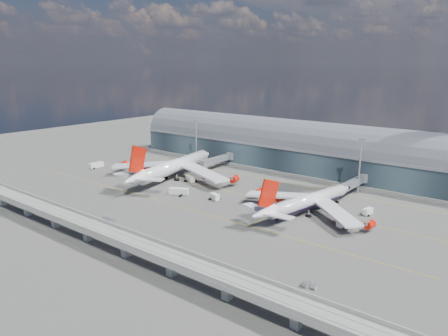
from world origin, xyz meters
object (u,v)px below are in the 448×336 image
Objects in this scene: airliner_left at (173,167)px; cargo_train_2 at (310,286)px; floodlight_mast_left at (196,140)px; service_truck_3 at (345,223)px; floodlight_mast_right at (360,164)px; cargo_train_1 at (109,224)px; service_truck_5 at (190,179)px; service_truck_0 at (97,165)px; airliner_right at (306,202)px; service_truck_2 at (179,191)px; service_truck_1 at (215,197)px; cargo_train_0 at (109,221)px; service_truck_4 at (368,212)px.

airliner_left is 16.81× the size of cargo_train_2.
service_truck_3 is at bearing -21.20° from floodlight_mast_left.
floodlight_mast_right reaches higher than cargo_train_1.
floodlight_mast_left is 44.47m from service_truck_5.
cargo_train_2 is (159.30, -46.35, -0.95)m from service_truck_0.
service_truck_2 is (-57.49, -13.11, -3.28)m from airliner_right.
service_truck_0 is (-35.35, -45.59, -11.93)m from floodlight_mast_left.
airliner_right reaches higher than service_truck_5.
cargo_train_2 is (97.67, -58.17, -0.79)m from service_truck_5.
service_truck_0 is at bearing -167.77° from airliner_right.
service_truck_2 is at bearing 120.50° from service_truck_1.
service_truck_2 is 1.12× the size of cargo_train_0.
service_truck_0 is 95.19m from cargo_train_1.
cargo_train_2 is (79.27, 5.18, -0.17)m from cargo_train_1.
service_truck_3 is 49.43m from cargo_train_2.
airliner_right is 11.97× the size of service_truck_4.
service_truck_5 is at bearing -163.70° from service_truck_4.
airliner_right is 69.01m from service_truck_5.
service_truck_2 is 1.10× the size of cargo_train_1.
service_truck_5 is (-88.19, -7.90, 0.18)m from service_truck_4.
floodlight_mast_right is at bearing 28.21° from cargo_train_2.
floodlight_mast_right reaches higher than service_truck_5.
service_truck_5 is at bearing -155.39° from floodlight_mast_right.
service_truck_3 is 87.59m from cargo_train_0.
service_truck_2 is at bearing -50.82° from airliner_left.
service_truck_1 is at bearing -132.43° from floodlight_mast_right.
cargo_train_1 is at bearing 107.34° from cargo_train_2.
service_truck_3 is at bearing -16.20° from airliner_left.
floodlight_mast_right is at bearing -25.43° from service_truck_1.
service_truck_2 is at bearing -157.28° from airliner_right.
airliner_left is 9.43× the size of cargo_train_0.
service_truck_0 is 1.15× the size of service_truck_3.
service_truck_5 reaches higher than service_truck_4.
cargo_train_1 is at bearing -175.24° from service_truck_1.
floodlight_mast_left is 0.34× the size of airliner_left.
airliner_right is 7.49× the size of cargo_train_0.
cargo_train_0 is at bearing -26.66° from service_truck_0.
service_truck_5 is (26.28, -33.77, -12.09)m from floodlight_mast_left.
floodlight_mast_left reaches higher than service_truck_4.
service_truck_2 is 22.52m from service_truck_5.
cargo_train_0 is (15.75, -61.54, -0.63)m from service_truck_5.
airliner_left is 122.12m from cargo_train_2.
service_truck_0 is (-130.25, -5.36, -3.23)m from airliner_right.
airliner_right reaches higher than cargo_train_1.
service_truck_0 is at bearing -158.48° from service_truck_3.
service_truck_0 reaches higher than service_truck_5.
service_truck_1 is 1.08× the size of service_truck_4.
service_truck_4 is (114.48, -25.87, -12.27)m from floodlight_mast_left.
floodlight_mast_right is 95.88m from cargo_train_2.
airliner_left reaches higher than airliner_right.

